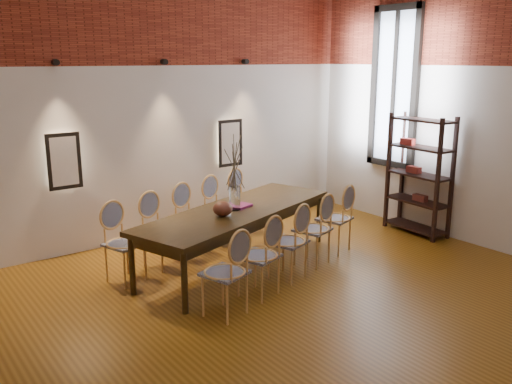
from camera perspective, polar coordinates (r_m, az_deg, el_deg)
floor at (r=5.62m, az=6.22°, el=-13.85°), size 7.00×7.00×0.02m
wall_back at (r=7.96m, az=-11.21°, el=9.32°), size 7.00×0.10×4.00m
brick_band_back at (r=7.90m, az=-11.42°, el=18.37°), size 7.00×0.02×1.50m
niche_left at (r=7.49m, az=-19.62°, el=3.10°), size 0.36×0.06×0.66m
niche_right at (r=8.59m, az=-2.84°, el=5.19°), size 0.36×0.06×0.66m
spot_fixture_left at (r=7.35m, az=-20.35°, el=12.68°), size 0.08×0.10×0.08m
spot_fixture_mid at (r=7.91m, az=-9.64°, el=13.36°), size 0.08×0.10×0.08m
spot_fixture_right at (r=8.64m, az=-1.13°, el=13.57°), size 0.08×0.10×0.08m
window_glass at (r=8.89m, az=14.41°, el=10.58°), size 0.02×0.78×2.38m
window_frame at (r=8.88m, az=14.32°, el=10.58°), size 0.08×0.90×2.50m
window_mullion at (r=8.88m, az=14.32°, el=10.58°), size 0.06×0.06×2.40m
dining_table at (r=6.95m, az=-1.97°, el=-4.77°), size 3.13×1.81×0.75m
chair_near_a at (r=5.60m, az=-3.32°, el=-8.47°), size 0.55×0.55×0.94m
chair_near_b at (r=6.04m, az=0.26°, el=-6.74°), size 0.55×0.55×0.94m
chair_near_c at (r=6.51m, az=3.33°, el=-5.23°), size 0.55×0.55×0.94m
chair_near_d at (r=6.99m, az=5.97°, el=-3.91°), size 0.55×0.55×0.94m
chair_near_e at (r=7.49m, az=8.25°, el=-2.76°), size 0.55×0.55×0.94m
chair_far_a at (r=6.61m, az=-13.64°, el=-5.31°), size 0.55×0.55×0.94m
chair_far_b at (r=6.98m, az=-9.94°, el=-4.07°), size 0.55×0.55×0.94m
chair_far_c at (r=7.39m, az=-6.64°, el=-2.94°), size 0.55×0.55×0.94m
chair_far_d at (r=7.82m, az=-3.70°, el=-1.93°), size 0.55×0.55×0.94m
chair_far_e at (r=8.27m, az=-1.08°, el=-1.02°), size 0.55×0.55×0.94m
vase at (r=6.76m, az=-2.26°, el=-0.66°), size 0.14×0.14×0.30m
dried_branches at (r=6.66m, az=-2.29°, el=3.09°), size 0.50×0.50×0.70m
bowl at (r=6.52m, az=-3.52°, el=-1.77°), size 0.24×0.24×0.18m
book at (r=6.92m, az=-1.56°, el=-1.47°), size 0.30×0.25×0.03m
shelving_rack at (r=8.48m, az=16.78°, el=1.75°), size 0.44×1.02×1.80m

